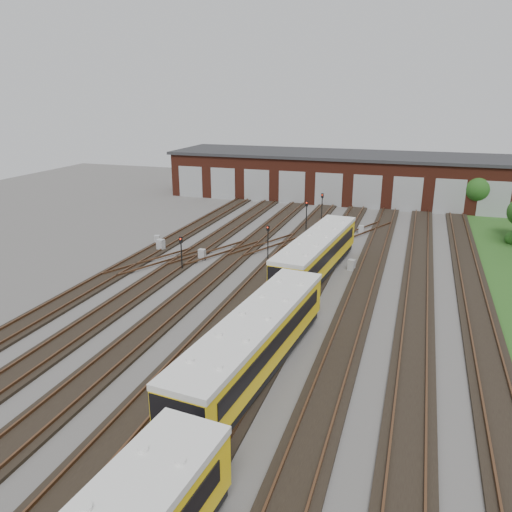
% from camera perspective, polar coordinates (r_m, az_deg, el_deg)
% --- Properties ---
extents(ground, '(120.00, 120.00, 0.00)m').
position_cam_1_polar(ground, '(35.37, 1.29, -5.79)').
color(ground, '#4B4946').
rests_on(ground, ground).
extents(track_network, '(30.40, 70.00, 0.33)m').
position_cam_1_polar(track_network, '(35.89, 1.31, -5.24)').
color(track_network, black).
rests_on(track_network, ground).
extents(maintenance_shed, '(51.00, 12.50, 6.35)m').
position_cam_1_polar(maintenance_shed, '(72.40, 10.76, 8.96)').
color(maintenance_shed, '#522014').
rests_on(maintenance_shed, ground).
extents(metro_train, '(4.11, 47.15, 3.09)m').
position_cam_1_polar(metro_train, '(26.46, -0.15, -9.87)').
color(metro_train, black).
rests_on(metro_train, ground).
extents(signal_mast_0, '(0.29, 0.27, 2.96)m').
position_cam_1_polar(signal_mast_0, '(42.24, -8.54, 0.82)').
color(signal_mast_0, black).
rests_on(signal_mast_0, ground).
extents(signal_mast_1, '(0.25, 0.24, 3.23)m').
position_cam_1_polar(signal_mast_1, '(44.29, 1.37, 2.00)').
color(signal_mast_1, black).
rests_on(signal_mast_1, ground).
extents(signal_mast_2, '(0.28, 0.27, 3.41)m').
position_cam_1_polar(signal_mast_2, '(58.25, 7.56, 5.90)').
color(signal_mast_2, black).
rests_on(signal_mast_2, ground).
extents(signal_mast_3, '(0.28, 0.27, 3.60)m').
position_cam_1_polar(signal_mast_3, '(52.94, 5.79, 4.88)').
color(signal_mast_3, black).
rests_on(signal_mast_3, ground).
extents(relay_cabinet_0, '(0.64, 0.59, 0.85)m').
position_cam_1_polar(relay_cabinet_0, '(50.78, -11.22, 1.86)').
color(relay_cabinet_0, '#A3A5A8').
rests_on(relay_cabinet_0, ground).
extents(relay_cabinet_1, '(0.77, 0.68, 1.12)m').
position_cam_1_polar(relay_cabinet_1, '(48.34, -10.83, 1.23)').
color(relay_cabinet_1, '#A3A5A8').
rests_on(relay_cabinet_1, ground).
extents(relay_cabinet_2, '(0.60, 0.50, 0.98)m').
position_cam_1_polar(relay_cabinet_2, '(45.19, -6.19, 0.17)').
color(relay_cabinet_2, '#A3A5A8').
rests_on(relay_cabinet_2, ground).
extents(relay_cabinet_3, '(0.55, 0.47, 0.89)m').
position_cam_1_polar(relay_cabinet_3, '(54.55, 11.94, 2.96)').
color(relay_cabinet_3, '#A3A5A8').
rests_on(relay_cabinet_3, ground).
extents(relay_cabinet_4, '(0.66, 0.59, 0.93)m').
position_cam_1_polar(relay_cabinet_4, '(43.07, 10.85, -1.00)').
color(relay_cabinet_4, '#A3A5A8').
rests_on(relay_cabinet_4, ground).
extents(tree_0, '(3.48, 3.48, 5.77)m').
position_cam_1_polar(tree_0, '(67.13, 24.01, 7.45)').
color(tree_0, '#382819').
rests_on(tree_0, ground).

